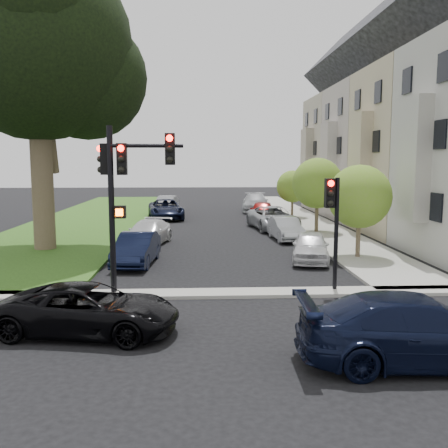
{
  "coord_description": "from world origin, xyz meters",
  "views": [
    {
      "loc": [
        -0.92,
        -14.11,
        4.43
      ],
      "look_at": [
        0.0,
        5.0,
        2.0
      ],
      "focal_mm": 40.0,
      "sensor_mm": 36.0,
      "label": 1
    }
  ],
  "objects_px": {
    "small_tree_a": "(359,197)",
    "car_parked_3": "(262,211)",
    "small_tree_c": "(292,187)",
    "car_parked_6": "(148,233)",
    "eucalyptus": "(35,45)",
    "car_parked_1": "(286,229)",
    "car_parked_2": "(273,218)",
    "car_parked_0": "(311,247)",
    "traffic_signal_secondary": "(333,213)",
    "car_parked_9": "(166,204)",
    "small_tree_b": "(317,183)",
    "car_parked_5": "(137,249)",
    "car_cross_far": "(418,330)",
    "car_parked_4": "(255,203)",
    "car_cross_near": "(89,309)",
    "car_parked_8": "(166,209)",
    "traffic_signal_main": "(125,179)"
  },
  "relations": [
    {
      "from": "small_tree_a",
      "to": "car_parked_3",
      "type": "height_order",
      "value": "small_tree_a"
    },
    {
      "from": "small_tree_c",
      "to": "car_cross_near",
      "type": "xyz_separation_m",
      "value": [
        -9.99,
        -25.53,
        -1.82
      ]
    },
    {
      "from": "small_tree_a",
      "to": "car_cross_far",
      "type": "relative_size",
      "value": 0.81
    },
    {
      "from": "small_tree_b",
      "to": "car_parked_9",
      "type": "relative_size",
      "value": 1.1
    },
    {
      "from": "car_parked_2",
      "to": "car_parked_9",
      "type": "bearing_deg",
      "value": 114.77
    },
    {
      "from": "car_parked_4",
      "to": "car_parked_5",
      "type": "distance_m",
      "value": 23.32
    },
    {
      "from": "small_tree_b",
      "to": "traffic_signal_secondary",
      "type": "distance_m",
      "value": 13.97
    },
    {
      "from": "traffic_signal_secondary",
      "to": "small_tree_b",
      "type": "bearing_deg",
      "value": 78.82
    },
    {
      "from": "small_tree_a",
      "to": "small_tree_b",
      "type": "height_order",
      "value": "small_tree_b"
    },
    {
      "from": "traffic_signal_main",
      "to": "car_parked_4",
      "type": "bearing_deg",
      "value": 74.86
    },
    {
      "from": "traffic_signal_main",
      "to": "car_parked_2",
      "type": "bearing_deg",
      "value": 65.23
    },
    {
      "from": "eucalyptus",
      "to": "car_parked_1",
      "type": "xyz_separation_m",
      "value": [
        12.53,
        2.79,
        -9.2
      ]
    },
    {
      "from": "car_parked_1",
      "to": "car_parked_2",
      "type": "relative_size",
      "value": 0.72
    },
    {
      "from": "car_parked_2",
      "to": "car_parked_6",
      "type": "distance_m",
      "value": 9.37
    },
    {
      "from": "car_parked_5",
      "to": "car_parked_0",
      "type": "bearing_deg",
      "value": 6.87
    },
    {
      "from": "car_parked_0",
      "to": "car_parked_1",
      "type": "xyz_separation_m",
      "value": [
        -0.08,
        6.0,
        -0.02
      ]
    },
    {
      "from": "small_tree_b",
      "to": "traffic_signal_secondary",
      "type": "bearing_deg",
      "value": -101.18
    },
    {
      "from": "car_parked_2",
      "to": "car_parked_4",
      "type": "height_order",
      "value": "car_parked_4"
    },
    {
      "from": "small_tree_c",
      "to": "car_cross_far",
      "type": "distance_m",
      "value": 27.99
    },
    {
      "from": "car_parked_0",
      "to": "car_parked_2",
      "type": "xyz_separation_m",
      "value": [
        -0.15,
        10.34,
        0.08
      ]
    },
    {
      "from": "car_parked_2",
      "to": "car_parked_3",
      "type": "xyz_separation_m",
      "value": [
        -0.1,
        4.94,
        -0.03
      ]
    },
    {
      "from": "small_tree_a",
      "to": "small_tree_c",
      "type": "xyz_separation_m",
      "value": [
        -0.0,
        16.19,
        -0.38
      ]
    },
    {
      "from": "car_parked_0",
      "to": "car_parked_4",
      "type": "bearing_deg",
      "value": 101.99
    },
    {
      "from": "car_cross_near",
      "to": "car_parked_6",
      "type": "distance_m",
      "value": 13.66
    },
    {
      "from": "car_parked_0",
      "to": "traffic_signal_secondary",
      "type": "bearing_deg",
      "value": -83.11
    },
    {
      "from": "car_parked_1",
      "to": "car_parked_5",
      "type": "distance_m",
      "value": 9.83
    },
    {
      "from": "car_parked_2",
      "to": "car_parked_4",
      "type": "bearing_deg",
      "value": 81.1
    },
    {
      "from": "car_cross_near",
      "to": "car_parked_4",
      "type": "xyz_separation_m",
      "value": [
        7.71,
        30.69,
        0.15
      ]
    },
    {
      "from": "car_cross_near",
      "to": "car_parked_8",
      "type": "height_order",
      "value": "car_parked_8"
    },
    {
      "from": "traffic_signal_secondary",
      "to": "car_parked_9",
      "type": "bearing_deg",
      "value": 105.06
    },
    {
      "from": "traffic_signal_secondary",
      "to": "car_cross_far",
      "type": "relative_size",
      "value": 0.73
    },
    {
      "from": "car_parked_9",
      "to": "car_cross_far",
      "type": "bearing_deg",
      "value": -66.93
    },
    {
      "from": "eucalyptus",
      "to": "car_parked_5",
      "type": "xyz_separation_m",
      "value": [
        5.0,
        -3.54,
        -9.16
      ]
    },
    {
      "from": "eucalyptus",
      "to": "traffic_signal_secondary",
      "type": "bearing_deg",
      "value": -34.79
    },
    {
      "from": "car_parked_5",
      "to": "car_cross_far",
      "type": "bearing_deg",
      "value": -51.23
    },
    {
      "from": "small_tree_c",
      "to": "car_parked_4",
      "type": "height_order",
      "value": "small_tree_c"
    },
    {
      "from": "eucalyptus",
      "to": "car_cross_far",
      "type": "bearing_deg",
      "value": -49.25
    },
    {
      "from": "car_parked_1",
      "to": "car_parked_3",
      "type": "distance_m",
      "value": 9.29
    },
    {
      "from": "small_tree_c",
      "to": "car_parked_6",
      "type": "height_order",
      "value": "small_tree_c"
    },
    {
      "from": "eucalyptus",
      "to": "traffic_signal_main",
      "type": "xyz_separation_m",
      "value": [
        5.29,
        -8.4,
        -6.01
      ]
    },
    {
      "from": "car_parked_0",
      "to": "car_parked_1",
      "type": "height_order",
      "value": "car_parked_0"
    },
    {
      "from": "small_tree_c",
      "to": "car_parked_8",
      "type": "xyz_separation_m",
      "value": [
        -9.74,
        0.09,
        -1.71
      ]
    },
    {
      "from": "small_tree_c",
      "to": "car_parked_2",
      "type": "xyz_separation_m",
      "value": [
        -2.4,
        -6.24,
        -1.72
      ]
    },
    {
      "from": "car_cross_far",
      "to": "car_parked_0",
      "type": "height_order",
      "value": "car_cross_far"
    },
    {
      "from": "car_parked_9",
      "to": "car_parked_3",
      "type": "bearing_deg",
      "value": -31.94
    },
    {
      "from": "small_tree_b",
      "to": "car_parked_2",
      "type": "distance_m",
      "value": 3.83
    },
    {
      "from": "traffic_signal_main",
      "to": "car_parked_2",
      "type": "distance_m",
      "value": 17.37
    },
    {
      "from": "small_tree_a",
      "to": "car_cross_near",
      "type": "xyz_separation_m",
      "value": [
        -9.99,
        -9.34,
        -2.19
      ]
    },
    {
      "from": "eucalyptus",
      "to": "small_tree_a",
      "type": "height_order",
      "value": "eucalyptus"
    },
    {
      "from": "small_tree_b",
      "to": "car_parked_9",
      "type": "distance_m",
      "value": 17.11
    }
  ]
}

